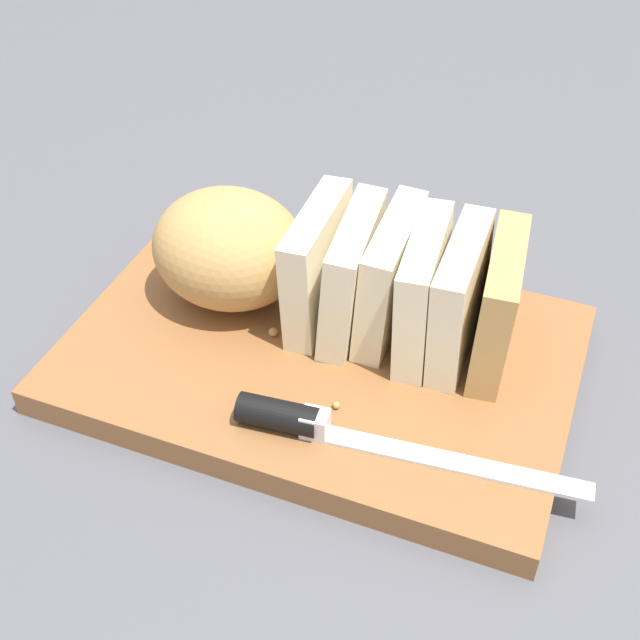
% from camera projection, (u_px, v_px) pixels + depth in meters
% --- Properties ---
extents(ground_plane, '(3.00, 3.00, 0.00)m').
position_uv_depth(ground_plane, '(320.00, 369.00, 0.71)').
color(ground_plane, '#4C4C51').
extents(cutting_board, '(0.42, 0.28, 0.02)m').
position_uv_depth(cutting_board, '(320.00, 358.00, 0.71)').
color(cutting_board, brown).
rests_on(cutting_board, ground_plane).
extents(bread_loaf, '(0.32, 0.13, 0.10)m').
position_uv_depth(bread_loaf, '(320.00, 267.00, 0.70)').
color(bread_loaf, tan).
rests_on(bread_loaf, cutting_board).
extents(bread_knife, '(0.26, 0.04, 0.02)m').
position_uv_depth(bread_knife, '(315.00, 424.00, 0.62)').
color(bread_knife, silver).
rests_on(bread_knife, cutting_board).
extents(crumb_near_knife, '(0.01, 0.01, 0.01)m').
position_uv_depth(crumb_near_knife, '(336.00, 405.00, 0.64)').
color(crumb_near_knife, tan).
rests_on(crumb_near_knife, cutting_board).
extents(crumb_near_loaf, '(0.01, 0.01, 0.01)m').
position_uv_depth(crumb_near_loaf, '(275.00, 330.00, 0.71)').
color(crumb_near_loaf, tan).
rests_on(crumb_near_loaf, cutting_board).
extents(crumb_stray_left, '(0.00, 0.00, 0.00)m').
position_uv_depth(crumb_stray_left, '(350.00, 355.00, 0.69)').
color(crumb_stray_left, tan).
rests_on(crumb_stray_left, cutting_board).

